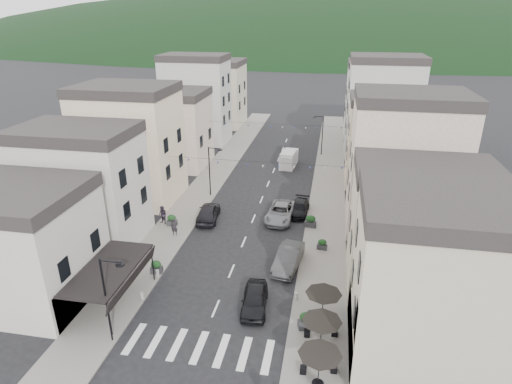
# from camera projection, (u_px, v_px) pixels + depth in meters

# --- Properties ---
(ground) EXTENTS (700.00, 700.00, 0.00)m
(ground) POSITION_uv_depth(u_px,v_px,m) (189.00, 371.00, 25.88)
(ground) COLOR black
(ground) RESTS_ON ground
(sidewalk_left) EXTENTS (4.00, 76.00, 0.12)m
(sidewalk_left) POSITION_uv_depth(u_px,v_px,m) (213.00, 177.00, 56.09)
(sidewalk_left) COLOR slate
(sidewalk_left) RESTS_ON ground
(sidewalk_right) EXTENTS (4.00, 76.00, 0.12)m
(sidewalk_right) POSITION_uv_depth(u_px,v_px,m) (328.00, 184.00, 53.61)
(sidewalk_right) COLOR slate
(sidewalk_right) RESTS_ON ground
(hill_backdrop) EXTENTS (640.00, 360.00, 70.00)m
(hill_backdrop) POSITION_uv_depth(u_px,v_px,m) (328.00, 43.00, 297.66)
(hill_backdrop) COLOR black
(hill_backdrop) RESTS_ON ground
(boutique_building) EXTENTS (12.00, 8.00, 8.00)m
(boutique_building) POSITION_uv_depth(u_px,v_px,m) (6.00, 249.00, 31.42)
(boutique_building) COLOR beige
(boutique_building) RESTS_ON ground
(bistro_building) EXTENTS (10.00, 8.00, 10.00)m
(bistro_building) POSITION_uv_depth(u_px,v_px,m) (442.00, 289.00, 25.16)
(bistro_building) COLOR beige
(bistro_building) RESTS_ON ground
(boutique_awning) EXTENTS (3.77, 7.50, 3.28)m
(boutique_awning) POSITION_uv_depth(u_px,v_px,m) (112.00, 270.00, 30.40)
(boutique_awning) COLOR black
(boutique_awning) RESTS_ON ground
(buildings_row_left) EXTENTS (10.20, 54.16, 14.00)m
(buildings_row_left) POSITION_uv_depth(u_px,v_px,m) (174.00, 119.00, 60.10)
(buildings_row_left) COLOR beige
(buildings_row_left) RESTS_ON ground
(buildings_row_right) EXTENTS (10.20, 54.16, 14.50)m
(buildings_row_right) POSITION_uv_depth(u_px,v_px,m) (388.00, 129.00, 54.17)
(buildings_row_right) COLOR beige
(buildings_row_right) RESTS_ON ground
(cafe_terrace) EXTENTS (2.50, 8.10, 2.53)m
(cafe_terrace) POSITION_uv_depth(u_px,v_px,m) (322.00, 325.00, 26.23)
(cafe_terrace) COLOR black
(cafe_terrace) RESTS_ON ground
(streetlamp_left_near) EXTENTS (1.70, 0.56, 6.00)m
(streetlamp_left_near) POSITION_uv_depth(u_px,v_px,m) (109.00, 290.00, 27.22)
(streetlamp_left_near) COLOR black
(streetlamp_left_near) RESTS_ON ground
(streetlamp_left_far) EXTENTS (1.70, 0.56, 6.00)m
(streetlamp_left_far) POSITION_uv_depth(u_px,v_px,m) (212.00, 166.00, 48.96)
(streetlamp_left_far) COLOR black
(streetlamp_left_far) RESTS_ON ground
(streetlamp_right_far) EXTENTS (1.70, 0.56, 6.00)m
(streetlamp_right_far) POSITION_uv_depth(u_px,v_px,m) (321.00, 131.00, 63.34)
(streetlamp_right_far) COLOR black
(streetlamp_right_far) RESTS_ON ground
(bollards) EXTENTS (11.66, 10.26, 0.60)m
(bollards) POSITION_uv_depth(u_px,v_px,m) (214.00, 308.00, 30.70)
(bollards) COLOR gray
(bollards) RESTS_ON ground
(bunting_near) EXTENTS (19.00, 0.28, 0.62)m
(bunting_near) POSITION_uv_depth(u_px,v_px,m) (255.00, 165.00, 43.61)
(bunting_near) COLOR black
(bunting_near) RESTS_ON ground
(bunting_far) EXTENTS (19.00, 0.28, 0.62)m
(bunting_far) POSITION_uv_depth(u_px,v_px,m) (277.00, 126.00, 58.10)
(bunting_far) COLOR black
(bunting_far) RESTS_ON ground
(parked_car_a) EXTENTS (2.21, 4.64, 1.53)m
(parked_car_a) POSITION_uv_depth(u_px,v_px,m) (255.00, 299.00, 31.08)
(parked_car_a) COLOR black
(parked_car_a) RESTS_ON ground
(parked_car_b) EXTENTS (2.48, 5.34, 1.70)m
(parked_car_b) POSITION_uv_depth(u_px,v_px,m) (288.00, 258.00, 36.13)
(parked_car_b) COLOR #363639
(parked_car_b) RESTS_ON ground
(parked_car_c) EXTENTS (3.00, 5.84, 1.58)m
(parked_car_c) POSITION_uv_depth(u_px,v_px,m) (281.00, 212.00, 44.52)
(parked_car_c) COLOR gray
(parked_car_c) RESTS_ON ground
(parked_car_d) EXTENTS (2.15, 4.61, 1.30)m
(parked_car_d) POSITION_uv_depth(u_px,v_px,m) (299.00, 208.00, 45.78)
(parked_car_d) COLOR black
(parked_car_d) RESTS_ON ground
(parked_car_e) EXTENTS (2.60, 5.25, 1.72)m
(parked_car_e) POSITION_uv_depth(u_px,v_px,m) (208.00, 212.00, 44.34)
(parked_car_e) COLOR black
(parked_car_e) RESTS_ON ground
(delivery_van) EXTENTS (2.26, 4.82, 2.24)m
(delivery_van) POSITION_uv_depth(u_px,v_px,m) (289.00, 159.00, 59.78)
(delivery_van) COLOR silver
(delivery_van) RESTS_ON ground
(pedestrian_a) EXTENTS (0.68, 0.51, 1.70)m
(pedestrian_a) POSITION_uv_depth(u_px,v_px,m) (174.00, 227.00, 41.10)
(pedestrian_a) COLOR black
(pedestrian_a) RESTS_ON sidewalk_left
(pedestrian_b) EXTENTS (1.17, 1.07, 1.93)m
(pedestrian_b) POSITION_uv_depth(u_px,v_px,m) (163.00, 215.00, 43.20)
(pedestrian_b) COLOR #28212C
(pedestrian_b) RESTS_ON sidewalk_left
(planter_la) EXTENTS (1.08, 0.73, 1.11)m
(planter_la) POSITION_uv_depth(u_px,v_px,m) (156.00, 267.00, 35.24)
(planter_la) COLOR #2A2A2C
(planter_la) RESTS_ON sidewalk_left
(planter_lb) EXTENTS (1.11, 0.74, 1.15)m
(planter_lb) POSITION_uv_depth(u_px,v_px,m) (172.00, 220.00, 43.08)
(planter_lb) COLOR #2D2C2F
(planter_lb) RESTS_ON sidewalk_left
(planter_ra) EXTENTS (1.24, 0.89, 1.25)m
(planter_ra) POSITION_uv_depth(u_px,v_px,m) (306.00, 321.00, 29.01)
(planter_ra) COLOR #303033
(planter_ra) RESTS_ON sidewalk_right
(planter_rb) EXTENTS (0.97, 0.66, 0.99)m
(planter_rb) POSITION_uv_depth(u_px,v_px,m) (322.00, 244.00, 38.75)
(planter_rb) COLOR #29292C
(planter_rb) RESTS_ON sidewalk_right
(planter_rc) EXTENTS (1.20, 0.79, 1.25)m
(planter_rc) POSITION_uv_depth(u_px,v_px,m) (311.00, 221.00, 42.76)
(planter_rc) COLOR #28282A
(planter_rc) RESTS_ON sidewalk_right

